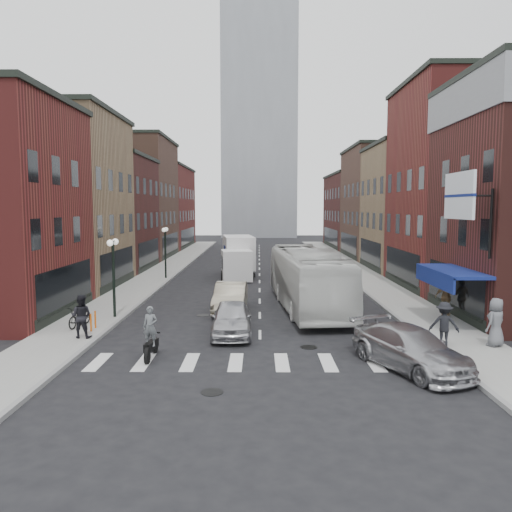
# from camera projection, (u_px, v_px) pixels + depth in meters

# --- Properties ---
(ground) EXTENTS (160.00, 160.00, 0.00)m
(ground) POSITION_uv_depth(u_px,v_px,m) (260.00, 341.00, 21.40)
(ground) COLOR black
(ground) RESTS_ON ground
(sidewalk_left) EXTENTS (3.00, 74.00, 0.15)m
(sidewalk_left) POSITION_uv_depth(u_px,v_px,m) (162.00, 272.00, 43.34)
(sidewalk_left) COLOR gray
(sidewalk_left) RESTS_ON ground
(sidewalk_right) EXTENTS (3.00, 74.00, 0.15)m
(sidewalk_right) POSITION_uv_depth(u_px,v_px,m) (357.00, 272.00, 43.24)
(sidewalk_right) COLOR gray
(sidewalk_right) RESTS_ON ground
(curb_left) EXTENTS (0.20, 74.00, 0.16)m
(curb_left) POSITION_uv_depth(u_px,v_px,m) (179.00, 273.00, 43.33)
(curb_left) COLOR gray
(curb_left) RESTS_ON ground
(curb_right) EXTENTS (0.20, 74.00, 0.16)m
(curb_right) POSITION_uv_depth(u_px,v_px,m) (340.00, 273.00, 43.25)
(curb_right) COLOR gray
(curb_right) RESTS_ON ground
(crosswalk_stripes) EXTENTS (12.00, 2.20, 0.01)m
(crosswalk_stripes) POSITION_uv_depth(u_px,v_px,m) (260.00, 362.00, 18.41)
(crosswalk_stripes) COLOR silver
(crosswalk_stripes) RESTS_ON ground
(bldg_left_mid_a) EXTENTS (10.30, 10.20, 12.30)m
(bldg_left_mid_a) POSITION_uv_depth(u_px,v_px,m) (45.00, 201.00, 34.81)
(bldg_left_mid_a) COLOR #917250
(bldg_left_mid_a) RESTS_ON ground
(bldg_left_mid_b) EXTENTS (10.30, 10.20, 10.30)m
(bldg_left_mid_b) POSITION_uv_depth(u_px,v_px,m) (93.00, 213.00, 44.86)
(bldg_left_mid_b) COLOR #441C18
(bldg_left_mid_b) RESTS_ON ground
(bldg_left_far_a) EXTENTS (10.30, 12.20, 13.30)m
(bldg_left_far_a) POSITION_uv_depth(u_px,v_px,m) (125.00, 199.00, 55.66)
(bldg_left_far_a) COLOR brown
(bldg_left_far_a) RESTS_ON ground
(bldg_left_far_b) EXTENTS (10.30, 16.20, 11.30)m
(bldg_left_far_b) POSITION_uv_depth(u_px,v_px,m) (152.00, 207.00, 69.69)
(bldg_left_far_b) COLOR maroon
(bldg_left_far_b) RESTS_ON ground
(bldg_right_mid_a) EXTENTS (10.30, 10.20, 14.30)m
(bldg_right_mid_a) POSITION_uv_depth(u_px,v_px,m) (476.00, 186.00, 34.54)
(bldg_right_mid_a) COLOR maroon
(bldg_right_mid_a) RESTS_ON ground
(bldg_right_mid_b) EXTENTS (10.30, 10.20, 11.30)m
(bldg_right_mid_b) POSITION_uv_depth(u_px,v_px,m) (427.00, 208.00, 44.64)
(bldg_right_mid_b) COLOR #917250
(bldg_right_mid_b) RESTS_ON ground
(bldg_right_far_a) EXTENTS (10.30, 12.20, 12.30)m
(bldg_right_far_a) POSITION_uv_depth(u_px,v_px,m) (394.00, 203.00, 55.54)
(bldg_right_far_a) COLOR brown
(bldg_right_far_a) RESTS_ON ground
(bldg_right_far_b) EXTENTS (10.30, 16.20, 10.30)m
(bldg_right_far_b) POSITION_uv_depth(u_px,v_px,m) (367.00, 211.00, 69.57)
(bldg_right_far_b) COLOR #441C18
(bldg_right_far_b) RESTS_ON ground
(awning_blue) EXTENTS (1.80, 5.00, 0.78)m
(awning_blue) POSITION_uv_depth(u_px,v_px,m) (448.00, 273.00, 23.58)
(awning_blue) COLOR navy
(awning_blue) RESTS_ON ground
(billboard_sign) EXTENTS (1.52, 3.00, 3.70)m
(billboard_sign) POSITION_uv_depth(u_px,v_px,m) (461.00, 197.00, 21.25)
(billboard_sign) COLOR black
(billboard_sign) RESTS_ON ground
(distant_tower) EXTENTS (14.00, 14.00, 50.00)m
(distant_tower) POSITION_uv_depth(u_px,v_px,m) (259.00, 107.00, 96.57)
(distant_tower) COLOR #9399A0
(distant_tower) RESTS_ON ground
(streetlamp_near) EXTENTS (0.32, 1.22, 4.11)m
(streetlamp_near) POSITION_uv_depth(u_px,v_px,m) (113.00, 263.00, 25.14)
(streetlamp_near) COLOR black
(streetlamp_near) RESTS_ON ground
(streetlamp_far) EXTENTS (0.32, 1.22, 4.11)m
(streetlamp_far) POSITION_uv_depth(u_px,v_px,m) (165.00, 243.00, 39.07)
(streetlamp_far) COLOR black
(streetlamp_far) RESTS_ON ground
(bike_rack) EXTENTS (0.08, 0.68, 0.80)m
(bike_rack) POSITION_uv_depth(u_px,v_px,m) (93.00, 321.00, 22.68)
(bike_rack) COLOR #D8590C
(bike_rack) RESTS_ON sidewalk_left
(box_truck) EXTENTS (2.95, 7.81, 3.29)m
(box_truck) POSITION_uv_depth(u_px,v_px,m) (238.00, 257.00, 40.75)
(box_truck) COLOR white
(box_truck) RESTS_ON ground
(motorcycle_rider) EXTENTS (0.59, 1.98, 2.02)m
(motorcycle_rider) POSITION_uv_depth(u_px,v_px,m) (151.00, 334.00, 18.77)
(motorcycle_rider) COLOR black
(motorcycle_rider) RESTS_ON ground
(transit_bus) EXTENTS (3.84, 12.37, 3.39)m
(transit_bus) POSITION_uv_depth(u_px,v_px,m) (308.00, 279.00, 28.03)
(transit_bus) COLOR silver
(transit_bus) RESTS_ON ground
(sedan_left_near) EXTENTS (1.88, 4.44, 1.50)m
(sedan_left_near) POSITION_uv_depth(u_px,v_px,m) (232.00, 318.00, 22.31)
(sedan_left_near) COLOR #BCBCC1
(sedan_left_near) RESTS_ON ground
(sedan_left_far) EXTENTS (1.78, 4.81, 1.57)m
(sedan_left_far) POSITION_uv_depth(u_px,v_px,m) (231.00, 297.00, 27.30)
(sedan_left_far) COLOR #B6AC93
(sedan_left_far) RESTS_ON ground
(curb_car) EXTENTS (3.95, 5.50, 1.48)m
(curb_car) POSITION_uv_depth(u_px,v_px,m) (410.00, 349.00, 17.59)
(curb_car) COLOR #ACACB0
(curb_car) RESTS_ON ground
(parked_bicycle) EXTENTS (0.97, 1.90, 0.95)m
(parked_bicycle) POSITION_uv_depth(u_px,v_px,m) (80.00, 316.00, 23.26)
(parked_bicycle) COLOR black
(parked_bicycle) RESTS_ON sidewalk_left
(ped_left_solo) EXTENTS (0.94, 0.59, 1.86)m
(ped_left_solo) POSITION_uv_depth(u_px,v_px,m) (81.00, 316.00, 21.25)
(ped_left_solo) COLOR black
(ped_left_solo) RESTS_ON sidewalk_left
(ped_right_a) EXTENTS (1.27, 0.87, 1.78)m
(ped_right_a) POSITION_uv_depth(u_px,v_px,m) (444.00, 324.00, 20.01)
(ped_right_a) COLOR black
(ped_right_a) RESTS_ON sidewalk_right
(ped_right_b) EXTENTS (1.24, 1.06, 1.90)m
(ped_right_b) POSITION_uv_depth(u_px,v_px,m) (446.00, 297.00, 25.60)
(ped_right_b) COLOR olive
(ped_right_b) RESTS_ON sidewalk_right
(ped_right_c) EXTENTS (1.14, 1.04, 1.95)m
(ped_right_c) POSITION_uv_depth(u_px,v_px,m) (496.00, 322.00, 19.94)
(ped_right_c) COLOR slate
(ped_right_c) RESTS_ON sidewalk_right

